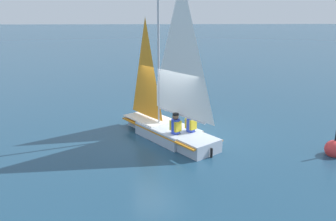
# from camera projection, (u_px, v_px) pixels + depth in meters

# --- Properties ---
(ground_plane) EXTENTS (260.00, 260.00, 0.00)m
(ground_plane) POSITION_uv_depth(u_px,v_px,m) (168.00, 138.00, 12.01)
(ground_plane) COLOR navy
(sailboat_main) EXTENTS (3.51, 4.13, 5.66)m
(sailboat_main) POSITION_uv_depth(u_px,v_px,m) (169.00, 115.00, 11.71)
(sailboat_main) COLOR #B2BCCC
(sailboat_main) RESTS_ON ground_plane
(sailor_helm) EXTENTS (0.42, 0.43, 1.16)m
(sailor_helm) POSITION_uv_depth(u_px,v_px,m) (176.00, 128.00, 11.13)
(sailor_helm) COLOR black
(sailor_helm) RESTS_ON ground_plane
(sailor_crew) EXTENTS (0.42, 0.43, 1.16)m
(sailor_crew) POSITION_uv_depth(u_px,v_px,m) (191.00, 127.00, 11.32)
(sailor_crew) COLOR black
(sailor_crew) RESTS_ON ground_plane
(buoy_marker) EXTENTS (0.59, 0.59, 1.22)m
(buoy_marker) POSITION_uv_depth(u_px,v_px,m) (334.00, 149.00, 10.50)
(buoy_marker) COLOR red
(buoy_marker) RESTS_ON ground_plane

